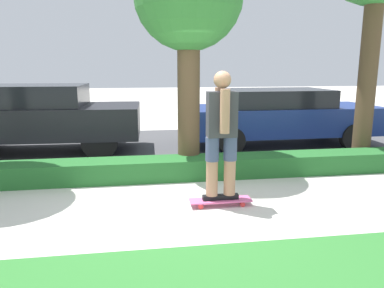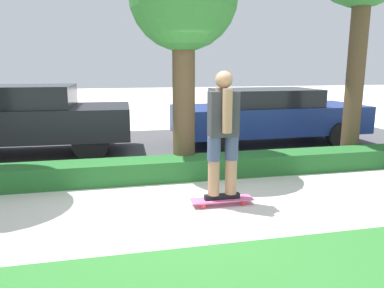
% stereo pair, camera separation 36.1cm
% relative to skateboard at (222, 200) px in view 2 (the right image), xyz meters
% --- Properties ---
extents(ground_plane, '(60.00, 60.00, 0.00)m').
position_rel_skateboard_xyz_m(ground_plane, '(-0.57, -0.17, -0.07)').
color(ground_plane, beige).
extents(street_asphalt, '(14.89, 5.00, 0.01)m').
position_rel_skateboard_xyz_m(street_asphalt, '(-0.57, 4.03, -0.07)').
color(street_asphalt, '#474749').
rests_on(street_asphalt, ground_plane).
extents(hedge_row, '(14.89, 0.60, 0.36)m').
position_rel_skateboard_xyz_m(hedge_row, '(-0.57, 1.43, 0.11)').
color(hedge_row, '#236028').
rests_on(hedge_row, ground_plane).
extents(skateboard, '(0.88, 0.24, 0.09)m').
position_rel_skateboard_xyz_m(skateboard, '(0.00, 0.00, 0.00)').
color(skateboard, '#DB5B93').
rests_on(skateboard, ground_plane).
extents(skater_person, '(0.51, 0.46, 1.80)m').
position_rel_skateboard_xyz_m(skater_person, '(0.00, 0.00, 0.98)').
color(skater_person, black).
rests_on(skater_person, skateboard).
extents(tree_mid, '(1.88, 1.88, 4.07)m').
position_rel_skateboard_xyz_m(tree_mid, '(-0.20, 1.73, 2.95)').
color(tree_mid, brown).
rests_on(tree_mid, ground_plane).
extents(parked_car_front, '(4.58, 2.02, 1.54)m').
position_rel_skateboard_xyz_m(parked_car_front, '(-3.35, 3.91, 0.76)').
color(parked_car_front, black).
rests_on(parked_car_front, ground_plane).
extents(parked_car_middle, '(4.80, 1.87, 1.39)m').
position_rel_skateboard_xyz_m(parked_car_middle, '(2.40, 3.89, 0.67)').
color(parked_car_middle, navy).
rests_on(parked_car_middle, ground_plane).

